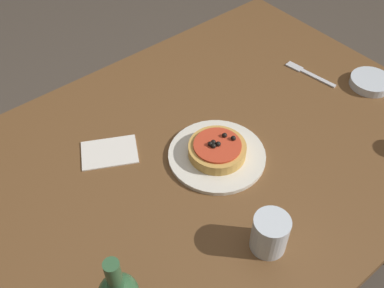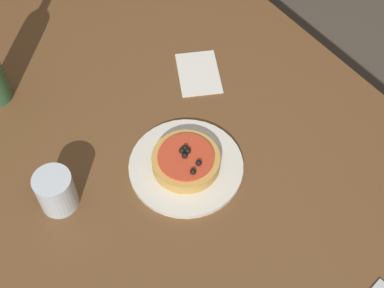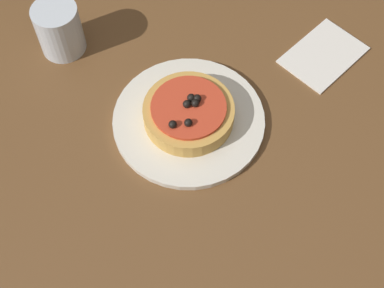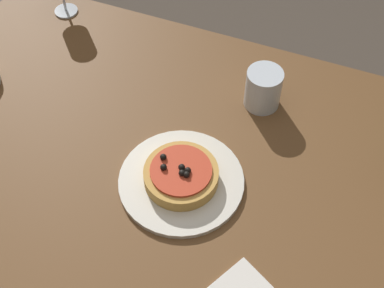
{
  "view_description": "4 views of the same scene",
  "coord_description": "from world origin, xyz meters",
  "px_view_note": "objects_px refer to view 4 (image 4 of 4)",
  "views": [
    {
      "loc": [
        0.52,
        0.62,
        1.64
      ],
      "look_at": [
        -0.0,
        -0.02,
        0.76
      ],
      "focal_mm": 42.0,
      "sensor_mm": 36.0,
      "label": 1
    },
    {
      "loc": [
        -0.59,
        0.41,
        1.77
      ],
      "look_at": [
        -0.02,
        -0.01,
        0.75
      ],
      "focal_mm": 50.0,
      "sensor_mm": 36.0,
      "label": 2
    },
    {
      "loc": [
        -0.52,
        -0.12,
        1.51
      ],
      "look_at": [
        -0.1,
        0.01,
        0.75
      ],
      "focal_mm": 50.0,
      "sensor_mm": 36.0,
      "label": 3
    },
    {
      "loc": [
        0.2,
        -0.53,
        1.67
      ],
      "look_at": [
        -0.04,
        0.08,
        0.81
      ],
      "focal_mm": 50.0,
      "sensor_mm": 36.0,
      "label": 4
    }
  ],
  "objects_px": {
    "water_cup": "(263,89)",
    "pizza": "(181,175)",
    "dining_table": "(196,220)",
    "dinner_plate": "(181,181)"
  },
  "relations": [
    {
      "from": "dining_table",
      "to": "water_cup",
      "type": "relative_size",
      "value": 15.22
    },
    {
      "from": "dinner_plate",
      "to": "water_cup",
      "type": "distance_m",
      "value": 0.3
    },
    {
      "from": "pizza",
      "to": "water_cup",
      "type": "height_order",
      "value": "water_cup"
    },
    {
      "from": "dining_table",
      "to": "water_cup",
      "type": "height_order",
      "value": "water_cup"
    },
    {
      "from": "dining_table",
      "to": "dinner_plate",
      "type": "xyz_separation_m",
      "value": [
        -0.05,
        0.03,
        0.08
      ]
    },
    {
      "from": "water_cup",
      "to": "pizza",
      "type": "bearing_deg",
      "value": -108.13
    },
    {
      "from": "dining_table",
      "to": "pizza",
      "type": "bearing_deg",
      "value": 145.63
    },
    {
      "from": "dining_table",
      "to": "water_cup",
      "type": "bearing_deg",
      "value": 81.85
    },
    {
      "from": "dining_table",
      "to": "dinner_plate",
      "type": "relative_size",
      "value": 5.63
    },
    {
      "from": "dinner_plate",
      "to": "pizza",
      "type": "distance_m",
      "value": 0.02
    }
  ]
}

